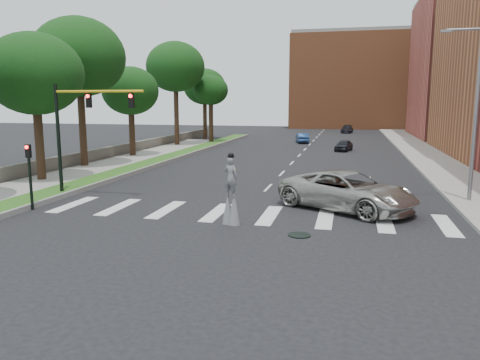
% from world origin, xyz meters
% --- Properties ---
extents(ground_plane, '(160.00, 160.00, 0.00)m').
position_xyz_m(ground_plane, '(0.00, 0.00, 0.00)').
color(ground_plane, black).
rests_on(ground_plane, ground).
extents(grass_median, '(2.00, 60.00, 0.25)m').
position_xyz_m(grass_median, '(-11.50, 20.00, 0.12)').
color(grass_median, '#255217').
rests_on(grass_median, ground).
extents(median_curb, '(0.20, 60.00, 0.28)m').
position_xyz_m(median_curb, '(-10.45, 20.00, 0.14)').
color(median_curb, gray).
rests_on(median_curb, ground).
extents(sidewalk_left, '(4.00, 60.00, 0.18)m').
position_xyz_m(sidewalk_left, '(-14.50, 10.00, 0.09)').
color(sidewalk_left, gray).
rests_on(sidewalk_left, ground).
extents(sidewalk_right, '(5.00, 90.00, 0.18)m').
position_xyz_m(sidewalk_right, '(12.50, 25.00, 0.09)').
color(sidewalk_right, gray).
rests_on(sidewalk_right, ground).
extents(stone_wall, '(0.50, 56.00, 1.10)m').
position_xyz_m(stone_wall, '(-17.00, 22.00, 0.55)').
color(stone_wall, '#545048').
rests_on(stone_wall, ground).
extents(manhole, '(0.90, 0.90, 0.04)m').
position_xyz_m(manhole, '(3.00, -2.00, 0.02)').
color(manhole, black).
rests_on(manhole, ground).
extents(building_far, '(16.00, 22.00, 20.00)m').
position_xyz_m(building_far, '(22.00, 54.00, 10.00)').
color(building_far, '#BD5245').
rests_on(building_far, ground).
extents(building_backdrop, '(26.00, 14.00, 18.00)m').
position_xyz_m(building_backdrop, '(6.00, 78.00, 9.00)').
color(building_backdrop, '#A85B34').
rests_on(building_backdrop, ground).
extents(streetlight, '(2.05, 0.20, 9.00)m').
position_xyz_m(streetlight, '(10.90, 6.00, 4.90)').
color(streetlight, slate).
rests_on(streetlight, ground).
extents(traffic_signal, '(5.30, 0.23, 6.20)m').
position_xyz_m(traffic_signal, '(-9.78, 3.00, 4.15)').
color(traffic_signal, black).
rests_on(traffic_signal, ground).
extents(secondary_signal, '(0.25, 0.21, 3.23)m').
position_xyz_m(secondary_signal, '(-10.30, -0.50, 1.95)').
color(secondary_signal, black).
rests_on(secondary_signal, ground).
extents(stilt_performer, '(0.82, 0.64, 3.13)m').
position_xyz_m(stilt_performer, '(-0.09, -0.89, 1.25)').
color(stilt_performer, black).
rests_on(stilt_performer, ground).
extents(suv_crossing, '(7.46, 6.24, 1.89)m').
position_xyz_m(suv_crossing, '(4.78, 3.03, 0.95)').
color(suv_crossing, '#A5A39C').
rests_on(suv_crossing, ground).
extents(car_near, '(2.16, 3.71, 1.19)m').
position_xyz_m(car_near, '(4.19, 31.24, 0.59)').
color(car_near, black).
rests_on(car_near, ground).
extents(car_mid, '(2.16, 4.04, 1.26)m').
position_xyz_m(car_mid, '(-1.15, 40.16, 0.63)').
color(car_mid, navy).
rests_on(car_mid, ground).
extents(car_far, '(2.13, 4.56, 1.29)m').
position_xyz_m(car_far, '(4.27, 61.08, 0.64)').
color(car_far, black).
rests_on(car_far, ground).
extents(tree_1, '(6.17, 6.17, 9.64)m').
position_xyz_m(tree_1, '(-15.00, 6.73, 6.98)').
color(tree_1, black).
rests_on(tree_1, ground).
extents(tree_2, '(7.21, 7.21, 11.74)m').
position_xyz_m(tree_2, '(-15.96, 13.47, 8.64)').
color(tree_2, black).
rests_on(tree_2, ground).
extents(tree_3, '(5.30, 5.30, 8.50)m').
position_xyz_m(tree_3, '(-15.42, 21.01, 6.20)').
color(tree_3, black).
rests_on(tree_3, ground).
extents(tree_4, '(6.84, 6.84, 12.15)m').
position_xyz_m(tree_4, '(-15.32, 32.61, 9.20)').
color(tree_4, black).
rests_on(tree_4, ground).
extents(tree_5, '(5.86, 5.86, 9.78)m').
position_xyz_m(tree_5, '(-15.15, 43.27, 7.24)').
color(tree_5, black).
rests_on(tree_5, ground).
extents(tree_6, '(4.35, 4.35, 8.49)m').
position_xyz_m(tree_6, '(-12.28, 36.65, 6.55)').
color(tree_6, black).
rests_on(tree_6, ground).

